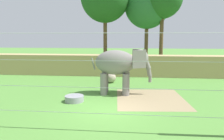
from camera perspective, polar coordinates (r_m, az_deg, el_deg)
The scene contains 8 objects.
ground_plane at distance 11.42m, azimuth -1.23°, elevation -10.56°, with size 120.00×120.00×0.00m, color #518938.
dirt_patch at distance 13.77m, azimuth 9.88°, elevation -7.30°, with size 4.05×4.71×0.01m, color #937F5B.
embankment_wall at distance 21.45m, azimuth 2.28°, elevation 1.25°, with size 36.00×1.80×1.98m, color tan.
elephant at distance 14.36m, azimuth 2.06°, elevation 1.43°, with size 3.98×1.68×2.95m.
enrichment_ball at distance 18.05m, azimuth -0.32°, elevation -1.96°, with size 0.86×0.86×0.86m, color tan.
cable_fence at distance 8.58m, azimuth -3.28°, elevation -2.90°, with size 10.98×0.19×4.06m.
water_tub at distance 13.15m, azimuth -9.71°, elevation -7.26°, with size 1.10×1.10×0.35m.
tree_far_left at distance 27.60m, azimuth 9.06°, elevation 16.18°, with size 5.33×5.33×10.25m.
Camera 1 is at (1.36, -10.70, 3.76)m, focal length 35.36 mm.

